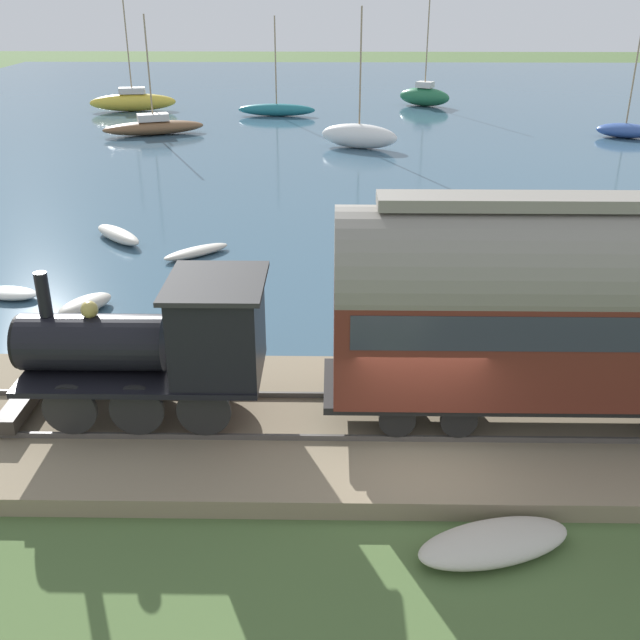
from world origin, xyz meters
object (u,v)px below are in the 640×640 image
at_px(steam_locomotive, 163,340).
at_px(beached_dinghy, 494,543).
at_px(passenger_coach, 573,302).
at_px(rowboat_far_out, 10,293).
at_px(rowboat_off_pier, 196,252).
at_px(sailboat_blue, 625,130).
at_px(sailboat_white, 359,136).
at_px(sailboat_yellow, 133,101).
at_px(sailboat_green, 424,96).
at_px(sailboat_brown, 154,127).
at_px(rowboat_mid_harbor, 118,235).
at_px(sailboat_teal, 277,109).
at_px(rowboat_near_shore, 85,305).

height_order(steam_locomotive, beached_dinghy, steam_locomotive).
bearing_deg(passenger_coach, rowboat_far_out, 63.32).
xyz_separation_m(steam_locomotive, rowboat_off_pier, (11.57, 1.40, -2.08)).
relative_size(rowboat_off_pier, beached_dinghy, 0.82).
xyz_separation_m(passenger_coach, sailboat_blue, (34.48, -13.68, -2.65)).
bearing_deg(rowboat_far_out, sailboat_white, -16.50).
height_order(sailboat_blue, sailboat_yellow, sailboat_yellow).
bearing_deg(rowboat_off_pier, beached_dinghy, 166.35).
bearing_deg(sailboat_green, sailboat_yellow, 126.33).
bearing_deg(passenger_coach, sailboat_brown, 25.16).
xyz_separation_m(sailboat_yellow, rowboat_far_out, (-37.17, -5.20, -0.55)).
height_order(passenger_coach, rowboat_mid_harbor, passenger_coach).
height_order(steam_locomotive, sailboat_yellow, sailboat_yellow).
height_order(sailboat_blue, rowboat_far_out, sailboat_blue).
height_order(sailboat_yellow, rowboat_mid_harbor, sailboat_yellow).
xyz_separation_m(rowboat_off_pier, beached_dinghy, (-15.32, -7.73, 0.06)).
bearing_deg(sailboat_teal, rowboat_off_pier, -178.25).
bearing_deg(sailboat_yellow, sailboat_green, -91.92).
bearing_deg(rowboat_off_pier, passenger_coach, 179.76).
distance_m(rowboat_mid_harbor, beached_dinghy, 20.22).
xyz_separation_m(sailboat_white, rowboat_off_pier, (-19.35, 6.47, -0.58)).
xyz_separation_m(sailboat_teal, rowboat_near_shore, (-36.00, 3.25, -0.27)).
bearing_deg(rowboat_near_shore, passenger_coach, -175.45).
relative_size(sailboat_white, sailboat_blue, 1.07).
xyz_separation_m(sailboat_white, sailboat_green, (16.75, -5.72, 0.04)).
bearing_deg(rowboat_mid_harbor, beached_dinghy, -100.15).
bearing_deg(sailboat_teal, sailboat_green, -62.64).
height_order(sailboat_blue, rowboat_off_pier, sailboat_blue).
bearing_deg(passenger_coach, rowboat_mid_harbor, 44.61).
distance_m(sailboat_green, rowboat_mid_harbor, 37.76).
distance_m(rowboat_mid_harbor, rowboat_far_out, 6.02).
bearing_deg(rowboat_off_pier, sailboat_white, -58.91).
xyz_separation_m(sailboat_brown, sailboat_green, (12.65, -18.86, 0.26)).
height_order(sailboat_white, sailboat_blue, sailboat_white).
height_order(steam_locomotive, rowboat_off_pier, steam_locomotive).
relative_size(sailboat_yellow, sailboat_green, 1.02).
height_order(sailboat_teal, rowboat_mid_harbor, sailboat_teal).
xyz_separation_m(sailboat_brown, sailboat_white, (-4.10, -13.14, 0.22)).
distance_m(sailboat_brown, rowboat_far_out, 27.54).
bearing_deg(beached_dinghy, sailboat_teal, 8.56).
xyz_separation_m(sailboat_blue, rowboat_off_pier, (-22.91, 23.45, -0.34)).
bearing_deg(passenger_coach, beached_dinghy, 151.39).
height_order(rowboat_far_out, rowboat_off_pier, rowboat_far_out).
height_order(sailboat_green, rowboat_mid_harbor, sailboat_green).
xyz_separation_m(passenger_coach, sailboat_white, (30.92, 3.30, -2.41)).
relative_size(passenger_coach, sailboat_blue, 1.37).
height_order(sailboat_brown, sailboat_teal, sailboat_brown).
relative_size(sailboat_yellow, rowboat_far_out, 3.99).
bearing_deg(sailboat_white, sailboat_yellow, 71.81).
bearing_deg(rowboat_off_pier, sailboat_green, -59.07).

